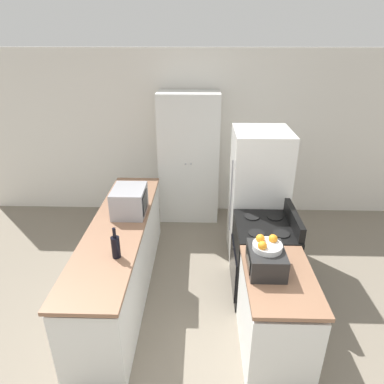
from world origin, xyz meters
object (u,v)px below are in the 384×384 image
object	(u,v)px
pantry_cabinet	(189,159)
toaster_oven	(266,260)
stove	(263,259)
refrigerator	(257,197)
microwave	(130,201)
wine_bottle	(116,246)
fruit_bowl	(267,245)

from	to	relation	value
pantry_cabinet	toaster_oven	size ratio (longest dim) A/B	5.21
stove	refrigerator	bearing A→B (deg)	88.54
pantry_cabinet	microwave	bearing A→B (deg)	-111.42
wine_bottle	toaster_oven	bearing A→B (deg)	-6.58
pantry_cabinet	toaster_oven	distance (m)	2.70
toaster_oven	fruit_bowl	world-z (taller)	fruit_bowl
pantry_cabinet	refrigerator	bearing A→B (deg)	-48.63
stove	wine_bottle	world-z (taller)	wine_bottle
pantry_cabinet	fruit_bowl	world-z (taller)	pantry_cabinet
toaster_oven	fruit_bowl	xyz separation A→B (m)	(-0.00, 0.02, 0.14)
microwave	wine_bottle	size ratio (longest dim) A/B	1.45
pantry_cabinet	toaster_oven	xyz separation A→B (m)	(0.76, -2.59, -0.01)
pantry_cabinet	wine_bottle	xyz separation A→B (m)	(-0.58, -2.43, 0.00)
refrigerator	toaster_oven	world-z (taller)	refrigerator
refrigerator	fruit_bowl	distance (m)	1.55
microwave	toaster_oven	size ratio (longest dim) A/B	1.15
microwave	wine_bottle	world-z (taller)	same
pantry_cabinet	toaster_oven	world-z (taller)	pantry_cabinet
wine_bottle	toaster_oven	distance (m)	1.35
pantry_cabinet	wine_bottle	world-z (taller)	pantry_cabinet
microwave	fruit_bowl	size ratio (longest dim) A/B	1.76
pantry_cabinet	stove	bearing A→B (deg)	-63.61
refrigerator	stove	bearing A→B (deg)	-91.46
stove	microwave	distance (m)	1.65
pantry_cabinet	toaster_oven	bearing A→B (deg)	-73.59
stove	microwave	world-z (taller)	microwave
refrigerator	microwave	distance (m)	1.64
stove	refrigerator	distance (m)	0.87
refrigerator	wine_bottle	xyz separation A→B (m)	(-1.50, -1.39, 0.14)
pantry_cabinet	wine_bottle	distance (m)	2.50
wine_bottle	fruit_bowl	distance (m)	1.35
stove	toaster_oven	size ratio (longest dim) A/B	2.72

